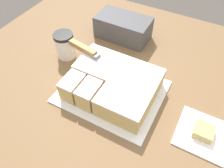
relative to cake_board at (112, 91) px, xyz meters
name	(u,v)px	position (x,y,z in m)	size (l,w,h in m)	color
ground_plane	(121,165)	(0.03, 0.09, -0.89)	(8.00, 8.00, 0.00)	#4C4742
countertop	(124,134)	(0.03, 0.09, -0.45)	(1.40, 1.10, 0.89)	brown
cake_board	(112,91)	(0.00, 0.00, 0.00)	(0.36, 0.30, 0.01)	white
cake	(113,84)	(0.00, 0.00, 0.04)	(0.31, 0.25, 0.08)	tan
knife	(88,51)	(-0.14, 0.06, 0.09)	(0.29, 0.07, 0.02)	silver
coffee_cup	(65,45)	(-0.27, 0.09, 0.05)	(0.08, 0.08, 0.11)	white
paper_napkin	(202,134)	(0.34, -0.02, 0.00)	(0.16, 0.16, 0.01)	white
brownie	(204,131)	(0.34, -0.02, 0.02)	(0.06, 0.06, 0.03)	tan
storage_box	(123,28)	(-0.11, 0.32, 0.05)	(0.24, 0.13, 0.10)	#47474C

